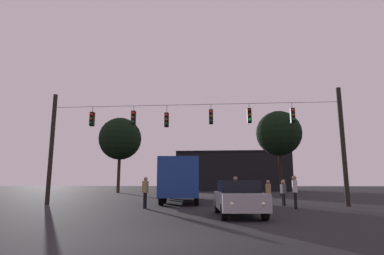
{
  "coord_description": "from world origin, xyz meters",
  "views": [
    {
      "loc": [
        1.67,
        -7.88,
        1.44
      ],
      "look_at": [
        -0.39,
        16.84,
        5.85
      ],
      "focal_mm": 28.82,
      "sensor_mm": 36.0,
      "label": 1
    }
  ],
  "objects": [
    {
      "name": "car_near_right",
      "position": [
        2.54,
        5.92,
        0.8
      ],
      "size": [
        2.18,
        4.46,
        1.52
      ],
      "color": "#99999E",
      "rests_on": "ground"
    },
    {
      "name": "ground_plane",
      "position": [
        0.0,
        24.5,
        0.0
      ],
      "size": [
        168.0,
        168.0,
        0.0
      ],
      "primitive_type": "plane",
      "color": "black",
      "rests_on": "ground"
    },
    {
      "name": "pedestrian_crossing_right",
      "position": [
        5.7,
        11.99,
        0.85
      ],
      "size": [
        0.31,
        0.4,
        1.52
      ],
      "color": "black",
      "rests_on": "ground"
    },
    {
      "name": "pedestrian_far_side",
      "position": [
        5.86,
        9.7,
        1.02
      ],
      "size": [
        0.28,
        0.38,
        1.79
      ],
      "color": "black",
      "rests_on": "ground"
    },
    {
      "name": "tree_left_silhouette",
      "position": [
        -12.05,
        34.29,
        7.48
      ],
      "size": [
        5.94,
        5.94,
        10.47
      ],
      "color": "#2D2116",
      "rests_on": "ground"
    },
    {
      "name": "pedestrian_crossing_center",
      "position": [
        4.53,
        10.33,
        0.87
      ],
      "size": [
        0.34,
        0.42,
        1.55
      ],
      "color": "black",
      "rests_on": "ground"
    },
    {
      "name": "corner_building",
      "position": [
        4.18,
        46.56,
        3.24
      ],
      "size": [
        18.55,
        9.45,
        6.49
      ],
      "color": "black",
      "rests_on": "ground"
    },
    {
      "name": "overhead_signal_span",
      "position": [
        -0.05,
        11.86,
        4.39
      ],
      "size": [
        19.22,
        0.44,
        7.42
      ],
      "color": "black",
      "rests_on": "ground"
    },
    {
      "name": "pedestrian_trailing",
      "position": [
        -2.41,
        9.49,
        0.99
      ],
      "size": [
        0.3,
        0.4,
        1.74
      ],
      "color": "black",
      "rests_on": "ground"
    },
    {
      "name": "tree_behind_building",
      "position": [
        8.28,
        25.58,
        6.61
      ],
      "size": [
        4.83,
        4.83,
        9.05
      ],
      "color": "black",
      "rests_on": "ground"
    },
    {
      "name": "pedestrian_near_bus",
      "position": [
        6.0,
        13.27,
        0.91
      ],
      "size": [
        0.32,
        0.41,
        1.61
      ],
      "color": "black",
      "rests_on": "ground"
    },
    {
      "name": "pedestrian_crossing_left",
      "position": [
        2.67,
        10.18,
        1.0
      ],
      "size": [
        0.35,
        0.42,
        1.76
      ],
      "color": "black",
      "rests_on": "ground"
    },
    {
      "name": "city_bus",
      "position": [
        -1.12,
        16.03,
        1.87
      ],
      "size": [
        3.31,
        11.15,
        3.0
      ],
      "color": "navy",
      "rests_on": "ground"
    }
  ]
}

